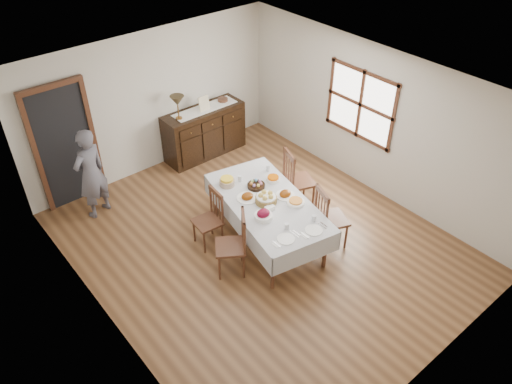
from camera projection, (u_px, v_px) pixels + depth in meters
ground at (260, 243)px, 7.88m from camera, size 6.00×6.00×0.00m
room_shell at (234, 147)px, 7.08m from camera, size 5.02×6.02×2.65m
dining_table at (268, 206)px, 7.56m from camera, size 1.53×2.38×0.76m
chair_left_near at (234, 243)px, 7.11m from camera, size 0.60×0.60×1.03m
chair_left_far at (210, 218)px, 7.62m from camera, size 0.43×0.43×0.95m
chair_right_near at (329, 217)px, 7.56m from camera, size 0.57×0.57×1.06m
chair_right_far at (296, 179)px, 8.32m from camera, size 0.59×0.59×1.11m
sideboard at (204, 132)px, 9.71m from camera, size 1.62×0.59×0.97m
person at (90, 171)px, 7.99m from camera, size 0.61×0.49×1.70m
bread_basket at (266, 199)px, 7.45m from camera, size 0.33×0.33×0.17m
egg_basket at (256, 185)px, 7.78m from camera, size 0.28×0.28×0.11m
ham_platter_a at (247, 197)px, 7.55m from camera, size 0.33×0.33×0.11m
ham_platter_b at (285, 194)px, 7.60m from camera, size 0.30×0.30×0.11m
beet_bowl at (263, 215)px, 7.15m from camera, size 0.26×0.26×0.15m
carrot_bowl at (273, 179)px, 7.90m from camera, size 0.21×0.21×0.09m
pineapple_bowl at (227, 182)px, 7.81m from camera, size 0.24×0.24×0.13m
casserole_dish at (296, 202)px, 7.44m from camera, size 0.27×0.27×0.07m
butter_dish at (270, 208)px, 7.32m from camera, size 0.15×0.12×0.07m
setting_left at (286, 235)px, 6.87m from camera, size 0.44×0.31×0.10m
setting_right at (313, 226)px, 7.01m from camera, size 0.44×0.31×0.10m
glass_far_a at (240, 179)px, 7.89m from camera, size 0.06×0.06×0.11m
glass_far_b at (268, 168)px, 8.13m from camera, size 0.06×0.06×0.11m
runner at (205, 109)px, 9.44m from camera, size 1.30×0.35×0.01m
table_lamp at (177, 101)px, 8.91m from camera, size 0.26×0.26×0.46m
picture_frame at (204, 104)px, 9.31m from camera, size 0.22×0.08×0.28m
deco_bowl at (223, 100)px, 9.68m from camera, size 0.20×0.20×0.06m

